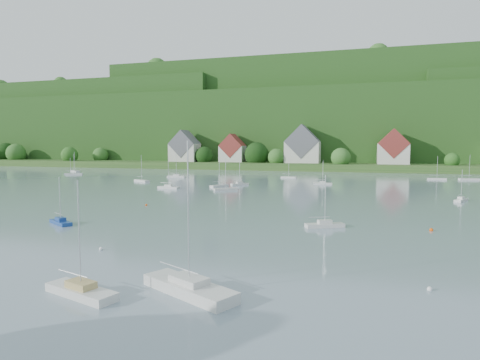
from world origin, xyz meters
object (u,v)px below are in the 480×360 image
(near_sailboat_1, at_px, (61,221))
(near_sailboat_4, at_px, (189,287))
(near_sailboat_2, at_px, (81,290))
(near_sailboat_3, at_px, (325,224))

(near_sailboat_1, relative_size, near_sailboat_4, 0.59)
(near_sailboat_1, distance_m, near_sailboat_2, 31.02)
(near_sailboat_1, xyz_separation_m, near_sailboat_2, (20.96, -22.86, 0.05))
(near_sailboat_3, bearing_deg, near_sailboat_1, 167.61)
(near_sailboat_1, distance_m, near_sailboat_4, 34.92)
(near_sailboat_2, height_order, near_sailboat_3, near_sailboat_2)
(near_sailboat_1, relative_size, near_sailboat_3, 0.94)
(near_sailboat_1, height_order, near_sailboat_3, near_sailboat_3)
(near_sailboat_1, bearing_deg, near_sailboat_2, -17.33)
(near_sailboat_1, xyz_separation_m, near_sailboat_4, (28.48, -20.21, 0.14))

